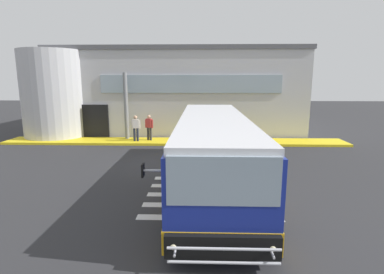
# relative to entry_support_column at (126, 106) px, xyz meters

# --- Properties ---
(ground_plane) EXTENTS (80.00, 90.00, 0.02)m
(ground_plane) POSITION_rel_entry_support_column_xyz_m (3.31, -5.40, -2.36)
(ground_plane) COLOR #2B2B2D
(ground_plane) RESTS_ON ground
(bay_paint_stripes) EXTENTS (4.40, 3.96, 0.01)m
(bay_paint_stripes) POSITION_rel_entry_support_column_xyz_m (5.31, -9.60, -2.34)
(bay_paint_stripes) COLOR silver
(bay_paint_stripes) RESTS_ON ground
(terminal_building) EXTENTS (20.01, 13.80, 6.37)m
(terminal_building) POSITION_rel_entry_support_column_xyz_m (2.64, 6.16, 0.83)
(terminal_building) COLOR #B7B7BC
(terminal_building) RESTS_ON ground
(boarding_curb) EXTENTS (22.21, 2.00, 0.15)m
(boarding_curb) POSITION_rel_entry_support_column_xyz_m (3.31, -0.60, -2.27)
(boarding_curb) COLOR yellow
(boarding_curb) RESTS_ON ground
(entry_support_column) EXTENTS (0.28, 0.28, 4.40)m
(entry_support_column) POSITION_rel_entry_support_column_xyz_m (0.00, 0.00, 0.00)
(entry_support_column) COLOR slate
(entry_support_column) RESTS_ON boarding_curb
(bus_main_foreground) EXTENTS (3.04, 11.55, 2.70)m
(bus_main_foreground) POSITION_rel_entry_support_column_xyz_m (5.50, -8.39, -1.01)
(bus_main_foreground) COLOR navy
(bus_main_foreground) RESTS_ON ground
(passenger_near_column) EXTENTS (0.59, 0.27, 1.68)m
(passenger_near_column) POSITION_rel_entry_support_column_xyz_m (0.80, -0.87, -1.27)
(passenger_near_column) COLOR #1E2338
(passenger_near_column) RESTS_ON boarding_curb
(passenger_by_doorway) EXTENTS (0.56, 0.34, 1.68)m
(passenger_by_doorway) POSITION_rel_entry_support_column_xyz_m (1.62, -0.53, -1.27)
(passenger_by_doorway) COLOR #2D2D33
(passenger_by_doorway) RESTS_ON boarding_curb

